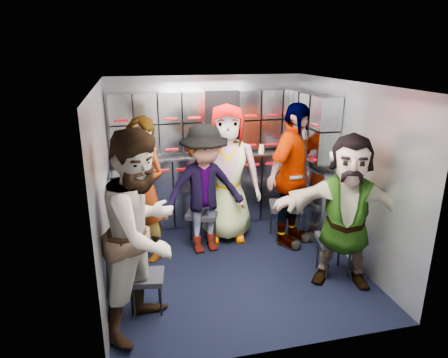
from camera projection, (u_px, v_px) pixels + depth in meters
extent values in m
plane|color=black|center=(233.00, 263.00, 4.79)|extent=(3.00, 3.00, 0.00)
cube|color=#9398A0|center=(208.00, 149.00, 5.85)|extent=(2.80, 0.04, 2.10)
cube|color=#9398A0|center=(104.00, 190.00, 4.16)|extent=(0.04, 3.00, 2.10)
cube|color=#9398A0|center=(347.00, 171.00, 4.77)|extent=(0.04, 3.00, 2.10)
cube|color=silver|center=(235.00, 84.00, 4.14)|extent=(2.80, 3.00, 0.02)
cube|color=gray|center=(211.00, 189.00, 5.83)|extent=(2.68, 0.38, 0.99)
cube|color=gray|center=(128.00, 216.00, 4.89)|extent=(0.38, 0.76, 0.99)
cube|color=#AFB2B7|center=(211.00, 155.00, 5.67)|extent=(2.68, 0.42, 0.03)
cube|color=gray|center=(210.00, 121.00, 5.58)|extent=(2.68, 0.28, 0.82)
cube|color=gray|center=(312.00, 125.00, 5.25)|extent=(0.28, 1.00, 0.82)
cube|color=gray|center=(311.00, 198.00, 5.47)|extent=(0.28, 1.20, 1.00)
cube|color=#AB060E|center=(214.00, 168.00, 5.53)|extent=(2.60, 0.02, 0.03)
cube|color=black|center=(146.00, 277.00, 3.80)|extent=(0.38, 0.36, 0.05)
cylinder|color=black|center=(134.00, 303.00, 3.74)|extent=(0.02, 0.02, 0.35)
cylinder|color=black|center=(161.00, 300.00, 3.79)|extent=(0.02, 0.02, 0.35)
cylinder|color=black|center=(134.00, 291.00, 3.93)|extent=(0.02, 0.02, 0.35)
cylinder|color=black|center=(159.00, 287.00, 3.99)|extent=(0.02, 0.02, 0.35)
cube|color=black|center=(202.00, 214.00, 5.15)|extent=(0.49, 0.48, 0.06)
cylinder|color=black|center=(194.00, 234.00, 5.07)|extent=(0.02, 0.02, 0.40)
cylinder|color=black|center=(215.00, 232.00, 5.14)|extent=(0.02, 0.02, 0.40)
cylinder|color=black|center=(191.00, 227.00, 5.29)|extent=(0.02, 0.02, 0.40)
cylinder|color=black|center=(211.00, 225.00, 5.36)|extent=(0.02, 0.02, 0.40)
cube|color=black|center=(224.00, 200.00, 5.48)|extent=(0.55, 0.54, 0.07)
cylinder|color=black|center=(215.00, 221.00, 5.40)|extent=(0.03, 0.03, 0.45)
cylinder|color=black|center=(237.00, 219.00, 5.47)|extent=(0.03, 0.03, 0.45)
cylinder|color=black|center=(211.00, 214.00, 5.65)|extent=(0.03, 0.03, 0.45)
cylinder|color=black|center=(232.00, 212.00, 5.72)|extent=(0.03, 0.03, 0.45)
cube|color=black|center=(285.00, 206.00, 5.32)|extent=(0.49, 0.47, 0.06)
cylinder|color=black|center=(278.00, 227.00, 5.25)|extent=(0.03, 0.03, 0.43)
cylinder|color=black|center=(299.00, 225.00, 5.31)|extent=(0.03, 0.03, 0.43)
cylinder|color=black|center=(271.00, 219.00, 5.48)|extent=(0.03, 0.03, 0.43)
cylinder|color=black|center=(291.00, 217.00, 5.55)|extent=(0.03, 0.03, 0.43)
cube|color=black|center=(335.00, 240.00, 4.46)|extent=(0.43, 0.42, 0.06)
cylinder|color=black|center=(327.00, 264.00, 4.39)|extent=(0.02, 0.02, 0.39)
cylinder|color=black|center=(350.00, 261.00, 4.45)|extent=(0.02, 0.02, 0.39)
cylinder|color=black|center=(318.00, 253.00, 4.61)|extent=(0.02, 0.02, 0.39)
cylinder|color=black|center=(339.00, 251.00, 4.67)|extent=(0.02, 0.02, 0.39)
imported|color=black|center=(143.00, 190.00, 4.69)|extent=(0.73, 0.75, 1.73)
imported|color=black|center=(143.00, 233.00, 3.46)|extent=(1.09, 1.14, 1.85)
imported|color=black|center=(205.00, 190.00, 4.86)|extent=(1.11, 0.72, 1.61)
imported|color=black|center=(227.00, 174.00, 5.18)|extent=(0.97, 0.71, 1.80)
imported|color=black|center=(293.00, 176.00, 5.01)|extent=(1.13, 1.03, 1.85)
imported|color=black|center=(347.00, 212.00, 4.17)|extent=(1.60, 1.10, 1.66)
cylinder|color=white|center=(140.00, 151.00, 5.36)|extent=(0.07, 0.07, 0.23)
cylinder|color=white|center=(209.00, 146.00, 5.57)|extent=(0.07, 0.07, 0.26)
cylinder|color=white|center=(282.00, 142.00, 5.81)|extent=(0.06, 0.06, 0.24)
cylinder|color=beige|center=(126.00, 156.00, 5.34)|extent=(0.08, 0.08, 0.10)
cylinder|color=beige|center=(261.00, 148.00, 5.75)|extent=(0.08, 0.08, 0.11)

